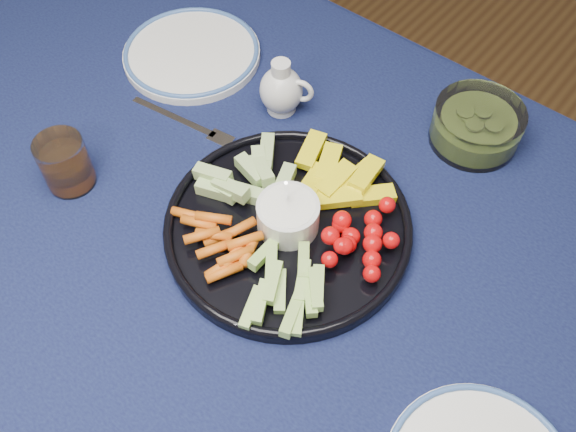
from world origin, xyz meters
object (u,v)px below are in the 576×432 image
Objects in this scene: dining_table at (261,327)px; side_plate_extra at (192,53)px; crudite_platter at (287,222)px; juice_tumbler at (66,165)px; pickle_bowl at (476,127)px; creamer_pitcher at (282,90)px.

side_plate_extra is (-0.38, 0.27, 0.10)m from dining_table.
side_plate_extra is at bearing 153.48° from crudite_platter.
juice_tumbler is at bearing -175.31° from dining_table.
pickle_bowl is at bearing 46.88° from juice_tumbler.
juice_tumbler is (-0.40, -0.43, 0.01)m from pickle_bowl.
juice_tumbler is at bearing -133.12° from pickle_bowl.
dining_table is 0.42m from pickle_bowl.
crudite_platter is 0.23m from creamer_pitcher.
crudite_platter is at bearing -49.01° from creamer_pitcher.
side_plate_extra reaches higher than dining_table.
creamer_pitcher reaches higher than side_plate_extra.
creamer_pitcher is at bearing 130.99° from crudite_platter.
dining_table is at bearing -100.56° from pickle_bowl.
dining_table is at bearing -69.94° from crudite_platter.
juice_tumbler is at bearing -156.43° from crudite_platter.
juice_tumbler reaches higher than pickle_bowl.
dining_table is at bearing -35.57° from side_plate_extra.
pickle_bowl is 0.58m from juice_tumbler.
crudite_platter is 0.32m from pickle_bowl.
side_plate_extra is at bearing -163.74° from pickle_bowl.
dining_table is 0.35m from creamer_pitcher.
side_plate_extra is at bearing 144.43° from dining_table.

